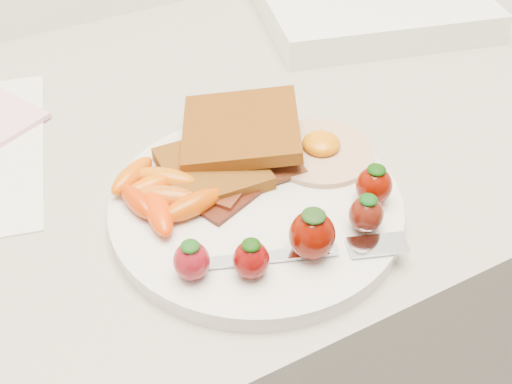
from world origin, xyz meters
name	(u,v)px	position (x,y,z in m)	size (l,w,h in m)	color
counter	(218,363)	(0.00, 1.70, 0.45)	(2.00, 0.60, 0.90)	gray
plate	(256,207)	(-0.01, 1.55, 0.91)	(0.27, 0.27, 0.02)	silver
toast_lower	(212,168)	(-0.03, 1.61, 0.93)	(0.09, 0.09, 0.01)	#452407
toast_upper	(241,128)	(0.02, 1.63, 0.94)	(0.11, 0.11, 0.01)	#462405
fried_egg	(321,149)	(0.08, 1.58, 0.92)	(0.12, 0.12, 0.02)	beige
bacon_strips	(248,182)	(-0.01, 1.58, 0.92)	(0.12, 0.08, 0.01)	black
baby_carrots	(159,194)	(-0.09, 1.59, 0.93)	(0.10, 0.11, 0.02)	#DD5700
strawberries	(308,228)	(0.00, 1.49, 0.94)	(0.21, 0.06, 0.05)	maroon
fork	(318,251)	(0.00, 1.47, 0.92)	(0.18, 0.08, 0.00)	silver
appliance	(369,3)	(0.32, 1.83, 0.92)	(0.29, 0.24, 0.04)	white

